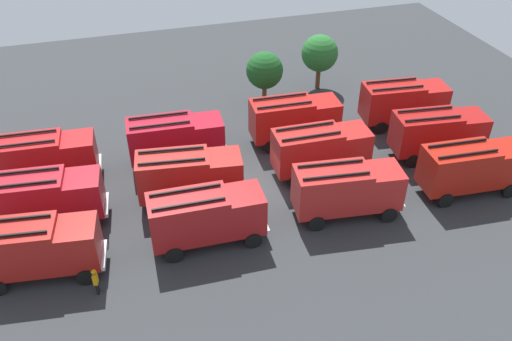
% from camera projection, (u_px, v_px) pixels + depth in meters
% --- Properties ---
extents(ground_plane, '(65.13, 65.13, 0.00)m').
position_uv_depth(ground_plane, '(256.00, 186.00, 38.34)').
color(ground_plane, '#2D3033').
extents(fire_truck_0, '(7.45, 3.49, 3.88)m').
position_uv_depth(fire_truck_0, '(35.00, 247.00, 30.18)').
color(fire_truck_0, '#A11B16').
rests_on(fire_truck_0, ground).
extents(fire_truck_1, '(7.27, 2.92, 3.88)m').
position_uv_depth(fire_truck_1, '(206.00, 215.00, 32.42)').
color(fire_truck_1, maroon).
rests_on(fire_truck_1, ground).
extents(fire_truck_2, '(7.44, 3.45, 3.88)m').
position_uv_depth(fire_truck_2, '(347.00, 189.00, 34.59)').
color(fire_truck_2, '#AE201E').
rests_on(fire_truck_2, ground).
extents(fire_truck_3, '(7.36, 3.17, 3.88)m').
position_uv_depth(fire_truck_3, '(471.00, 167.00, 36.60)').
color(fire_truck_3, '#A81A0F').
rests_on(fire_truck_3, ground).
extents(fire_truck_4, '(7.41, 3.34, 3.88)m').
position_uv_depth(fire_truck_4, '(45.00, 197.00, 33.88)').
color(fire_truck_4, '#A51520').
rests_on(fire_truck_4, ground).
extents(fire_truck_5, '(7.46, 3.53, 3.88)m').
position_uv_depth(fire_truck_5, '(189.00, 175.00, 35.85)').
color(fire_truck_5, maroon).
rests_on(fire_truck_5, ground).
extents(fire_truck_6, '(7.26, 2.91, 3.88)m').
position_uv_depth(fire_truck_6, '(321.00, 149.00, 38.42)').
color(fire_truck_6, '#AA1E1B').
rests_on(fire_truck_6, ground).
extents(fire_truck_7, '(7.44, 3.43, 3.88)m').
position_uv_depth(fire_truck_7, '(438.00, 132.00, 40.32)').
color(fire_truck_7, maroon).
rests_on(fire_truck_7, ground).
extents(fire_truck_8, '(7.34, 3.13, 3.88)m').
position_uv_depth(fire_truck_8, '(44.00, 157.00, 37.57)').
color(fire_truck_8, '#AA1619').
rests_on(fire_truck_8, ground).
extents(fire_truck_9, '(7.33, 3.09, 3.88)m').
position_uv_depth(fire_truck_9, '(176.00, 138.00, 39.62)').
color(fire_truck_9, '#A10F1F').
rests_on(fire_truck_9, ground).
extents(fire_truck_10, '(7.31, 3.02, 3.88)m').
position_uv_depth(fire_truck_10, '(294.00, 118.00, 42.02)').
color(fire_truck_10, '#AB1814').
rests_on(fire_truck_10, ground).
extents(fire_truck_11, '(7.41, 3.35, 3.88)m').
position_uv_depth(fire_truck_11, '(404.00, 101.00, 44.25)').
color(fire_truck_11, '#A61815').
rests_on(fire_truck_11, ground).
extents(firefighter_0, '(0.47, 0.35, 1.78)m').
position_uv_depth(firefighter_0, '(258.00, 118.00, 44.25)').
color(firefighter_0, black).
rests_on(firefighter_0, ground).
extents(firefighter_1, '(0.42, 0.27, 1.66)m').
position_uv_depth(firefighter_1, '(57.00, 155.00, 39.96)').
color(firefighter_1, black).
rests_on(firefighter_1, ground).
extents(firefighter_2, '(0.31, 0.45, 1.72)m').
position_uv_depth(firefighter_2, '(96.00, 281.00, 29.69)').
color(firefighter_2, black).
rests_on(firefighter_2, ground).
extents(firefighter_3, '(0.48, 0.44, 1.73)m').
position_uv_depth(firefighter_3, '(150.00, 140.00, 41.61)').
color(firefighter_3, black).
rests_on(firefighter_3, ground).
extents(tree_0, '(3.24, 3.24, 5.03)m').
position_uv_depth(tree_0, '(265.00, 71.00, 46.23)').
color(tree_0, brown).
rests_on(tree_0, ground).
extents(tree_1, '(3.39, 3.39, 5.25)m').
position_uv_depth(tree_1, '(320.00, 53.00, 48.86)').
color(tree_1, brown).
rests_on(tree_1, ground).
extents(traffic_cone_0, '(0.47, 0.47, 0.68)m').
position_uv_depth(traffic_cone_0, '(426.00, 170.00, 39.39)').
color(traffic_cone_0, '#F2600C').
rests_on(traffic_cone_0, ground).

